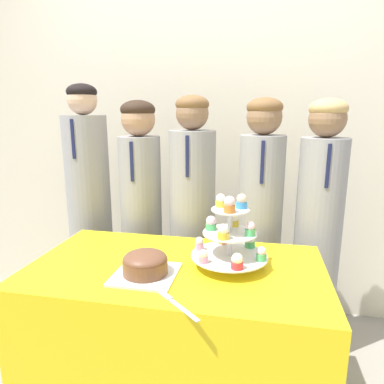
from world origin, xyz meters
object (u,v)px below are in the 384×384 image
Objects in this scene: cupcake_stand at (230,236)px; student_2 at (192,229)px; student_4 at (317,237)px; student_1 at (142,224)px; student_3 at (259,232)px; student_0 at (90,218)px; round_cake at (145,264)px; cake_knife at (172,301)px.

cupcake_stand is 0.22× the size of student_2.
student_4 is at bearing -0.00° from student_2.
student_1 is 0.98× the size of student_2.
student_2 reaches higher than student_3.
student_0 is at bearing 180.00° from student_4.
cupcake_stand is 0.21× the size of student_0.
round_cake is 1.03m from student_4.
cupcake_stand is 0.22× the size of student_1.
cake_knife is at bearing -64.20° from student_1.
student_0 reaches higher than cake_knife.
cake_knife is 1.14m from student_0.
student_3 is at bearing -180.00° from student_4.
cupcake_stand is (0.17, 0.32, 0.14)m from cake_knife.
round_cake is 0.17× the size of student_3.
round_cake is 0.17× the size of student_2.
student_2 is 1.02× the size of student_4.
student_0 is (-0.75, 0.85, -0.00)m from cake_knife.
student_2 is at bearing 116.55° from cupcake_stand.
student_0 is 1.06× the size of student_1.
cake_knife is at bearing -48.64° from student_0.
student_2 is (0.05, 0.69, -0.08)m from round_cake.
cake_knife is 0.86m from student_2.
student_2 is at bearing 85.45° from round_cake.
round_cake is 0.82m from student_3.
student_1 is 0.70m from student_3.
cake_knife is 0.95m from student_1.
round_cake is 0.74m from student_1.
cake_knife is (0.15, -0.17, -0.05)m from round_cake.
student_0 is 1.36m from student_4.
student_4 is at bearing 42.00° from round_cake.
student_0 is at bearing 180.00° from student_1.
round_cake is at bearing -69.23° from student_1.
student_1 is at bearing -180.00° from student_4.
student_2 is (-0.27, 0.54, -0.17)m from cupcake_stand.
student_0 reaches higher than student_1.
cupcake_stand is at bearing -102.81° from student_3.
student_2 reaches higher than student_4.
student_4 is (0.32, 0.00, -0.00)m from student_3.
student_4 reaches higher than cupcake_stand.
student_4 is (0.76, 0.69, -0.08)m from round_cake.
student_4 is at bearing 0.00° from student_1.
student_0 is at bearing 180.00° from student_3.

